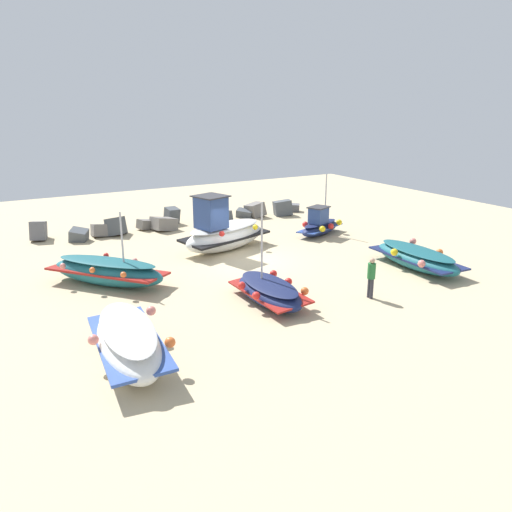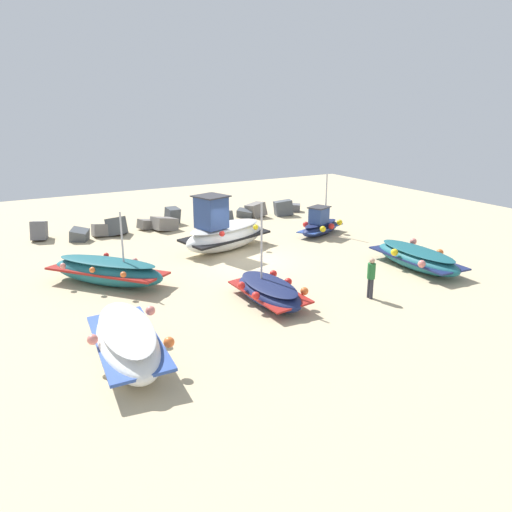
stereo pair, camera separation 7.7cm
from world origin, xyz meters
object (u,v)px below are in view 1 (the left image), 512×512
(fishing_boat_3, at_px, (223,232))
(person_walking, at_px, (371,275))
(fishing_boat_0, at_px, (107,271))
(fishing_boat_4, at_px, (128,341))
(fishing_boat_5, at_px, (320,225))
(fishing_boat_2, at_px, (269,291))
(fishing_boat_1, at_px, (416,258))

(fishing_boat_3, xyz_separation_m, person_walking, (2.05, -9.08, 0.00))
(fishing_boat_0, distance_m, fishing_boat_4, 7.21)
(fishing_boat_5, xyz_separation_m, person_walking, (-4.30, -9.15, 0.39))
(fishing_boat_0, distance_m, fishing_boat_2, 7.16)
(fishing_boat_1, height_order, fishing_boat_4, fishing_boat_4)
(fishing_boat_0, relative_size, fishing_boat_2, 1.33)
(fishing_boat_4, bearing_deg, person_walking, 97.08)
(fishing_boat_2, distance_m, person_walking, 4.11)
(fishing_boat_3, height_order, person_walking, fishing_boat_3)
(fishing_boat_0, xyz_separation_m, person_walking, (8.69, -6.80, 0.35))
(person_walking, bearing_deg, fishing_boat_5, -110.80)
(fishing_boat_4, distance_m, person_walking, 9.88)
(fishing_boat_2, relative_size, fishing_boat_4, 0.79)
(fishing_boat_3, bearing_deg, fishing_boat_1, 114.94)
(fishing_boat_3, xyz_separation_m, fishing_boat_5, (6.34, 0.07, -0.39))
(fishing_boat_4, bearing_deg, fishing_boat_0, 175.86)
(fishing_boat_0, relative_size, fishing_boat_1, 1.04)
(fishing_boat_3, height_order, fishing_boat_4, fishing_boat_3)
(fishing_boat_2, relative_size, person_walking, 2.39)
(fishing_boat_0, bearing_deg, fishing_boat_4, 131.32)
(fishing_boat_4, relative_size, fishing_boat_5, 1.38)
(fishing_boat_0, height_order, fishing_boat_4, fishing_boat_0)
(fishing_boat_0, distance_m, person_walking, 11.04)
(fishing_boat_0, distance_m, fishing_boat_3, 7.04)
(fishing_boat_2, bearing_deg, person_walking, 66.17)
(fishing_boat_0, relative_size, fishing_boat_5, 1.45)
(fishing_boat_5, relative_size, person_walking, 2.18)
(fishing_boat_0, bearing_deg, fishing_boat_3, -110.30)
(fishing_boat_1, bearing_deg, person_walking, -65.11)
(fishing_boat_1, height_order, fishing_boat_5, fishing_boat_5)
(fishing_boat_3, distance_m, person_walking, 9.31)
(fishing_boat_5, bearing_deg, fishing_boat_0, -12.37)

